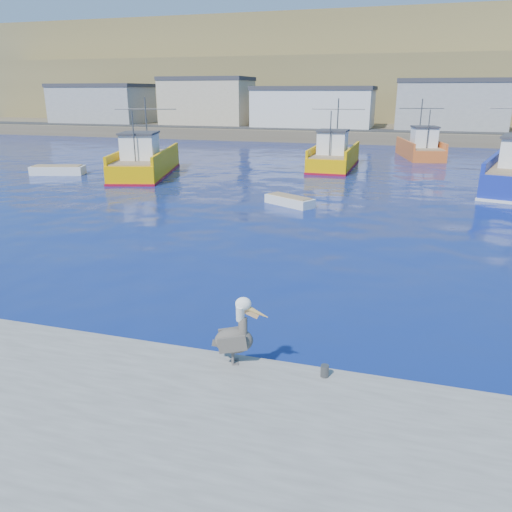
{
  "coord_description": "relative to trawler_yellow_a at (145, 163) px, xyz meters",
  "views": [
    {
      "loc": [
        4.39,
        -13.87,
        7.01
      ],
      "look_at": [
        -0.34,
        2.09,
        1.48
      ],
      "focal_mm": 35.0,
      "sensor_mm": 36.0,
      "label": 1
    }
  ],
  "objects": [
    {
      "name": "dock_bollards",
      "position": [
        17.9,
        -28.73,
        -0.41
      ],
      "size": [
        36.2,
        0.2,
        0.3
      ],
      "color": "#4C4C4C",
      "rests_on": "dock"
    },
    {
      "name": "boat_orange",
      "position": [
        23.22,
        19.14,
        0.01
      ],
      "size": [
        5.32,
        9.69,
        6.19
      ],
      "color": "orange",
      "rests_on": "ground"
    },
    {
      "name": "skiff_left",
      "position": [
        -7.52,
        -1.98,
        -0.75
      ],
      "size": [
        4.78,
        2.81,
        0.98
      ],
      "color": "silver",
      "rests_on": "ground"
    },
    {
      "name": "ground",
      "position": [
        17.3,
        -25.33,
        -1.06
      ],
      "size": [
        260.0,
        260.0,
        0.0
      ],
      "primitive_type": "plane",
      "color": "#07155B",
      "rests_on": "ground"
    },
    {
      "name": "trawler_yellow_a",
      "position": [
        0.0,
        0.0,
        0.0
      ],
      "size": [
        6.9,
        12.37,
        6.57
      ],
      "color": "#E8A700",
      "rests_on": "ground"
    },
    {
      "name": "trawler_yellow_b",
      "position": [
        15.16,
        9.08,
        -0.06
      ],
      "size": [
        5.03,
        10.65,
        6.43
      ],
      "color": "#E8A700",
      "rests_on": "ground"
    },
    {
      "name": "far_shore",
      "position": [
        17.31,
        83.87,
        7.91
      ],
      "size": [
        200.0,
        81.0,
        24.0
      ],
      "color": "brown",
      "rests_on": "ground"
    },
    {
      "name": "pelican",
      "position": [
        18.06,
        -28.7,
        0.19
      ],
      "size": [
        1.41,
        0.84,
        1.77
      ],
      "color": "#595451",
      "rests_on": "dock"
    },
    {
      "name": "skiff_mid",
      "position": [
        14.81,
        -8.33,
        -0.83
      ],
      "size": [
        3.54,
        2.77,
        0.74
      ],
      "color": "silver",
      "rests_on": "ground"
    }
  ]
}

